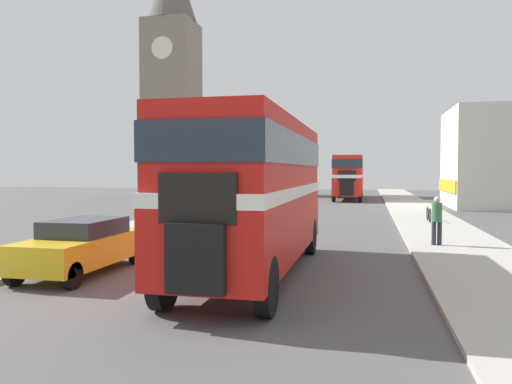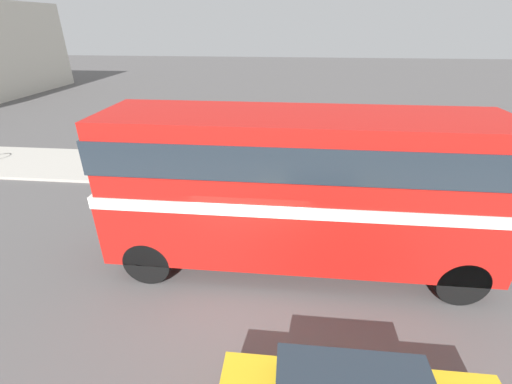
{
  "view_description": "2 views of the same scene",
  "coord_description": "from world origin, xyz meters",
  "px_view_note": "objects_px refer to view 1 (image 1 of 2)",
  "views": [
    {
      "loc": [
        3.61,
        -13.79,
        2.74
      ],
      "look_at": [
        0.74,
        -1.07,
        2.18
      ],
      "focal_mm": 35.0,
      "sensor_mm": 36.0,
      "label": 1
    },
    {
      "loc": [
        -6.67,
        -0.77,
        5.79
      ],
      "look_at": [
        0.74,
        -0.03,
        2.08
      ],
      "focal_mm": 24.0,
      "sensor_mm": 36.0,
      "label": 2
    }
  ],
  "objects_px": {
    "double_decker_bus": "(256,183)",
    "church_tower": "(172,67)",
    "bicycle_on_pavement": "(429,214)",
    "car_parked_near": "(82,245)",
    "bus_distant": "(349,174)",
    "pedestrian_walking": "(437,218)"
  },
  "relations": [
    {
      "from": "double_decker_bus",
      "to": "church_tower",
      "type": "distance_m",
      "value": 49.5
    },
    {
      "from": "bicycle_on_pavement",
      "to": "car_parked_near",
      "type": "bearing_deg",
      "value": -124.57
    },
    {
      "from": "bicycle_on_pavement",
      "to": "bus_distant",
      "type": "bearing_deg",
      "value": 103.09
    },
    {
      "from": "double_decker_bus",
      "to": "church_tower",
      "type": "height_order",
      "value": "church_tower"
    },
    {
      "from": "bus_distant",
      "to": "bicycle_on_pavement",
      "type": "relative_size",
      "value": 5.77
    },
    {
      "from": "car_parked_near",
      "to": "church_tower",
      "type": "relative_size",
      "value": 0.14
    },
    {
      "from": "bus_distant",
      "to": "pedestrian_walking",
      "type": "relative_size",
      "value": 5.91
    },
    {
      "from": "bus_distant",
      "to": "church_tower",
      "type": "bearing_deg",
      "value": 158.95
    },
    {
      "from": "pedestrian_walking",
      "to": "church_tower",
      "type": "bearing_deg",
      "value": 123.85
    },
    {
      "from": "pedestrian_walking",
      "to": "bicycle_on_pavement",
      "type": "xyz_separation_m",
      "value": [
        0.7,
        8.62,
        -0.61
      ]
    },
    {
      "from": "car_parked_near",
      "to": "pedestrian_walking",
      "type": "height_order",
      "value": "pedestrian_walking"
    },
    {
      "from": "double_decker_bus",
      "to": "church_tower",
      "type": "bearing_deg",
      "value": 114.77
    },
    {
      "from": "church_tower",
      "to": "car_parked_near",
      "type": "bearing_deg",
      "value": -70.71
    },
    {
      "from": "car_parked_near",
      "to": "bicycle_on_pavement",
      "type": "xyz_separation_m",
      "value": [
        10.49,
        15.22,
        -0.27
      ]
    },
    {
      "from": "bus_distant",
      "to": "bicycle_on_pavement",
      "type": "bearing_deg",
      "value": -76.91
    },
    {
      "from": "double_decker_bus",
      "to": "car_parked_near",
      "type": "distance_m",
      "value": 4.91
    },
    {
      "from": "car_parked_near",
      "to": "bicycle_on_pavement",
      "type": "distance_m",
      "value": 18.49
    },
    {
      "from": "bicycle_on_pavement",
      "to": "pedestrian_walking",
      "type": "bearing_deg",
      "value": -94.68
    },
    {
      "from": "church_tower",
      "to": "double_decker_bus",
      "type": "bearing_deg",
      "value": -65.23
    },
    {
      "from": "bus_distant",
      "to": "pedestrian_walking",
      "type": "distance_m",
      "value": 29.9
    },
    {
      "from": "bus_distant",
      "to": "bicycle_on_pavement",
      "type": "distance_m",
      "value": 21.61
    },
    {
      "from": "bus_distant",
      "to": "bicycle_on_pavement",
      "type": "height_order",
      "value": "bus_distant"
    }
  ]
}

